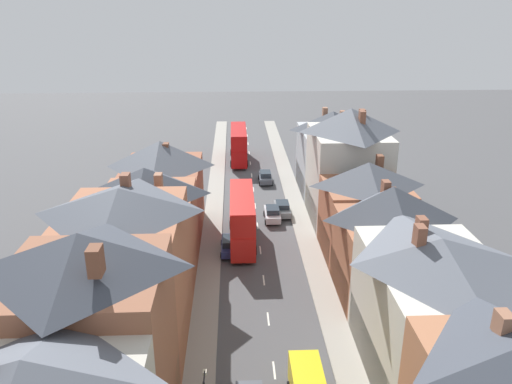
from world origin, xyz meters
TOP-DOWN VIEW (x-y plane):
  - pavement_left at (-5.10, 38.00)m, footprint 2.20×104.00m
  - pavement_right at (5.10, 38.00)m, footprint 2.20×104.00m
  - centre_line_dashes at (0.00, 36.00)m, footprint 0.14×97.80m
  - terrace_row_left at (-10.18, 12.33)m, footprint 8.00×53.37m
  - terrace_row_right at (10.18, 19.32)m, footprint 8.00×65.52m
  - double_decker_bus_lead at (-1.81, 31.96)m, footprint 2.74×10.80m
  - double_decker_bus_mid_street at (-1.81, 61.30)m, footprint 2.74×10.80m
  - car_near_blue at (-3.10, 29.74)m, footprint 1.90×4.42m
  - car_near_silver at (1.80, 37.54)m, footprint 1.90×4.13m
  - car_parked_left_a at (3.10, 39.04)m, footprint 1.90×4.18m
  - car_parked_right_a at (1.80, 50.75)m, footprint 1.90×4.22m

SIDE VIEW (x-z plane):
  - centre_line_dashes at x=0.00m, z-range 0.00..0.01m
  - pavement_left at x=-5.10m, z-range 0.00..0.14m
  - pavement_right at x=5.10m, z-range 0.00..0.14m
  - car_near_blue at x=-3.10m, z-range 0.01..1.61m
  - car_parked_right_a at x=1.80m, z-range 0.01..1.66m
  - car_parked_left_a at x=3.10m, z-range 0.01..1.67m
  - car_near_silver at x=1.80m, z-range 0.00..1.67m
  - double_decker_bus_lead at x=-1.81m, z-range 0.17..5.47m
  - double_decker_bus_mid_street at x=-1.81m, z-range 0.17..5.47m
  - terrace_row_right at x=10.18m, z-range -1.08..12.07m
  - terrace_row_left at x=-10.18m, z-range -0.94..12.62m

